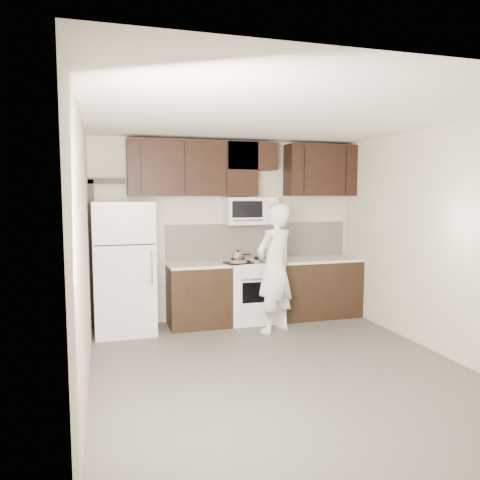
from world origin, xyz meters
name	(u,v)px	position (x,y,z in m)	size (l,w,h in m)	color
floor	(281,369)	(0.00, 0.00, 0.00)	(4.50, 4.50, 0.00)	#595654
back_wall	(227,230)	(0.00, 2.25, 1.35)	(4.00, 4.00, 0.00)	#BCB3A0
ceiling	(283,116)	(0.00, 0.00, 2.70)	(4.50, 4.50, 0.00)	white
counter_run	(271,290)	(0.60, 1.94, 0.46)	(2.95, 0.64, 0.91)	black
stove	(252,291)	(0.30, 1.94, 0.46)	(0.76, 0.66, 0.94)	white
backsplash	(259,240)	(0.50, 2.24, 1.18)	(2.90, 0.02, 0.54)	beige
upper_cabinets	(244,168)	(0.21, 2.08, 2.28)	(3.48, 0.35, 0.78)	black
microwave	(250,211)	(0.30, 2.06, 1.65)	(0.76, 0.42, 0.40)	white
refrigerator	(124,268)	(-1.55, 1.89, 0.90)	(0.80, 0.76, 1.80)	white
door_trim	(95,241)	(-1.92, 2.21, 1.25)	(0.50, 0.08, 2.12)	black
saucepan	(238,256)	(0.12, 2.09, 0.97)	(0.28, 0.16, 0.16)	silver
baking_tray	(238,263)	(0.03, 1.76, 0.92)	(0.37, 0.28, 0.02)	black
pizza	(238,261)	(0.03, 1.76, 0.94)	(0.25, 0.25, 0.02)	#CAAB88
person	(275,268)	(0.43, 1.35, 0.89)	(0.65, 0.43, 1.78)	silver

